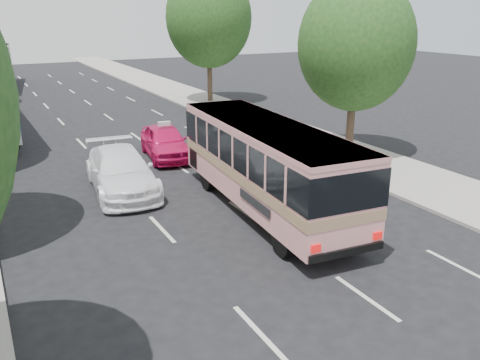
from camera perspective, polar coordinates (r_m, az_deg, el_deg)
ground at (r=13.41m, az=4.96°, el=-10.13°), size 120.00×120.00×0.00m
sidewalk_right at (r=33.97m, az=-1.27°, el=7.77°), size 4.00×90.00×0.12m
tree_right_near at (r=23.46m, az=13.17°, el=15.12°), size 5.10×5.10×7.95m
tree_right_far at (r=37.18m, az=-3.39°, el=18.08°), size 6.00×6.00×9.35m
pink_bus at (r=16.54m, az=2.91°, el=2.48°), size 3.07×9.46×2.97m
pink_taxi at (r=23.36m, az=-8.42°, el=4.29°), size 2.32×4.56×1.49m
white_pickup at (r=19.26m, az=-13.21°, el=1.00°), size 2.66×5.50×1.54m
taxi_roof_sign at (r=23.17m, az=-8.51°, el=6.29°), size 0.57×0.25×0.18m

